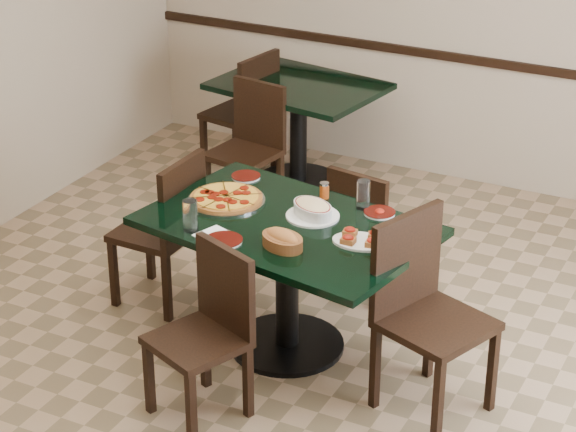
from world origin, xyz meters
The scene contains 20 objects.
floor centered at (0.00, 0.00, 0.00)m, with size 5.50×5.50×0.00m, color #8B6D50.
main_table centered at (-0.13, 0.16, 0.57)m, with size 1.58×1.16×0.75m.
back_table centered at (-1.05, 2.14, 0.52)m, with size 1.21×0.96×0.75m.
chair_far centered at (0.02, 0.85, 0.45)m, with size 0.44×0.44×0.82m.
chair_near centered at (-0.21, -0.50, 0.48)m, with size 0.53×0.53×0.86m.
chair_right centered at (0.67, 0.02, 0.56)m, with size 0.60×0.60×1.00m.
chair_left centered at (-0.95, 0.29, 0.51)m, with size 0.43×0.43×0.91m.
back_chair_near centered at (-1.15, 1.63, 0.49)m, with size 0.46×0.46×0.88m.
back_chair_left centered at (-1.46, 2.14, 0.51)m, with size 0.49×0.49×0.91m.
pepperoni_pizza centered at (-0.54, 0.25, 0.77)m, with size 0.42×0.42×0.04m.
lasagna_casserole centered at (-0.05, 0.28, 0.80)m, with size 0.30×0.28×0.09m.
bread_basket centered at (-0.03, -0.09, 0.79)m, with size 0.28×0.23×0.10m.
bruschetta_platter centered at (0.30, 0.12, 0.77)m, with size 0.32×0.24×0.05m.
side_plate_near centered at (-0.32, -0.17, 0.76)m, with size 0.19×0.19×0.02m.
side_plate_far_r centered at (0.25, 0.48, 0.76)m, with size 0.17×0.17×0.03m.
side_plate_far_l centered at (-0.60, 0.57, 0.76)m, with size 0.16×0.16×0.02m.
napkin_setting centered at (-0.39, -0.13, 0.75)m, with size 0.21×0.21×0.01m.
water_glass_a centered at (0.14, 0.50, 0.83)m, with size 0.07×0.07×0.16m, color white.
water_glass_b centered at (-0.53, -0.13, 0.83)m, with size 0.08×0.08×0.16m, color white.
pepper_shaker centered at (-0.09, 0.53, 0.80)m, with size 0.05×0.05×0.09m.
Camera 1 is at (2.21, -4.45, 3.29)m, focal length 70.00 mm.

